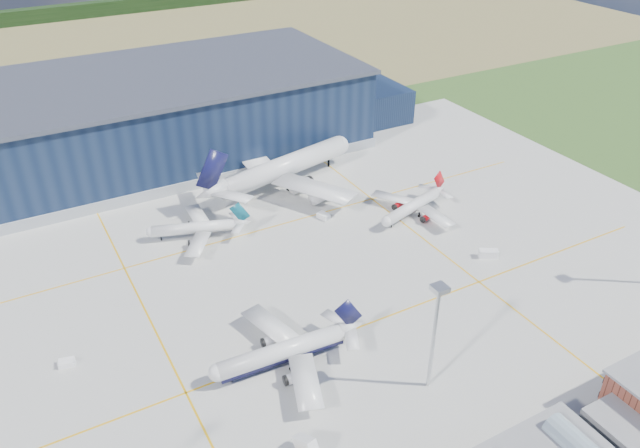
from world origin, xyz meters
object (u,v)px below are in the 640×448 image
Objects in this scene: airliner_navy at (281,344)px; car_a at (639,377)px; airliner_red at (412,201)px; gse_van_b at (488,254)px; hangar at (174,116)px; gse_cart_a at (323,216)px; light_mast_center at (436,321)px; airliner_widebody at (285,156)px; gse_cart_b at (67,363)px; airliner_regional at (193,223)px.

airliner_navy is 8.95× the size of car_a.
airliner_red is 25.92m from gse_van_b.
gse_cart_a is at bearing -72.28° from hangar.
light_mast_center is 0.41× the size of airliner_widebody.
hangar reaches higher than airliner_navy.
car_a is at bearing -107.74° from gse_cart_b.
hangar reaches higher than gse_van_b.
gse_van_b is at bearing 162.74° from airliner_regional.
airliner_red reaches higher than gse_cart_b.
light_mast_center is 0.83× the size of airliner_red.
gse_cart_a is 1.12× the size of gse_cart_b.
gse_cart_b is at bearing -8.24° from airliner_red.
airliner_red is at bearing -70.11° from airliner_widebody.
light_mast_center is 70.69m from gse_cart_b.
airliner_regional is (0.60, 52.00, -0.92)m from airliner_navy.
airliner_widebody is at bearing 72.42° from gse_cart_a.
gse_van_b is at bearing -72.06° from gse_cart_a.
airliner_widebody is 36.76m from airliner_regional.
airliner_regional is (-20.70, 70.00, -11.03)m from light_mast_center.
airliner_widebody reaches higher than gse_van_b.
airliner_widebody is 24.11m from gse_cart_a.
gse_cart_a is (33.45, -7.59, -3.68)m from airliner_regional.
airliner_red is 6.03× the size of gse_van_b.
hangar reaches higher than airliner_regional.
airliner_navy is at bearing 78.24° from car_a.
car_a is (-3.07, -44.71, -0.42)m from gse_van_b.
airliner_navy reaches higher than airliner_regional.
airliner_navy is at bearing -130.24° from airliner_widebody.
car_a is (22.93, -80.41, -0.10)m from gse_cart_a.
airliner_widebody is 12.26× the size of gse_van_b.
hangar is at bearing -94.46° from airliner_navy.
car_a is at bearing -153.42° from gse_van_b.
hangar is 39.74× the size of car_a.
airliner_regional is 5.91× the size of gse_van_b.
gse_cart_a reaches higher than gse_cart_b.
airliner_widebody is at bearing 33.19° from car_a.
airliner_regional is at bearing -87.60° from airliner_navy.
airliner_red is 93.12m from gse_cart_b.
gse_cart_b is (-50.55, -86.81, -10.98)m from hangar.
gse_cart_b is at bearing 79.59° from car_a.
light_mast_center reaches higher than gse_cart_a.
airliner_red is 24.18m from gse_cart_a.
gse_van_b is 97.14m from gse_cart_b.
airliner_red is at bearing 56.64° from light_mast_center.
hangar is at bearing -77.25° from airliner_red.
hangar is 43.74× the size of gse_cart_a.
hangar reaches higher than airliner_widebody.
gse_cart_a reaches higher than car_a.
hangar reaches higher than airliner_red.
gse_van_b is (38.74, 26.71, -14.39)m from light_mast_center.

